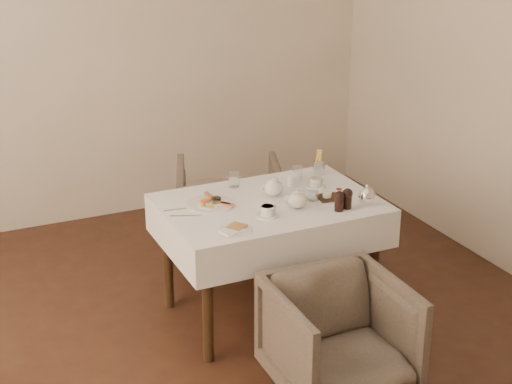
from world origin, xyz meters
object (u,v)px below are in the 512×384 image
object	(u,v)px
armchair_near	(339,338)
armchair_far	(229,210)
teapot_centre	(273,186)
breakfast_plate	(210,203)
table	(269,220)

from	to	relation	value
armchair_near	armchair_far	world-z (taller)	armchair_far
armchair_near	armchair_far	distance (m)	1.79
teapot_centre	breakfast_plate	bearing A→B (deg)	-177.73
armchair_far	breakfast_plate	bearing A→B (deg)	80.35
armchair_near	armchair_far	size ratio (longest dim) A/B	0.92
table	teapot_centre	xyz separation A→B (m)	(0.06, 0.08, 0.18)
armchair_near	table	bearing A→B (deg)	90.09
armchair_far	teapot_centre	distance (m)	0.95
armchair_far	breakfast_plate	size ratio (longest dim) A/B	2.64
armchair_near	breakfast_plate	world-z (taller)	breakfast_plate
table	teapot_centre	world-z (taller)	teapot_centre
armchair_far	teapot_centre	world-z (taller)	teapot_centre
table	armchair_near	xyz separation A→B (m)	(-0.02, -0.88, -0.32)
armchair_near	teapot_centre	distance (m)	1.08
breakfast_plate	teapot_centre	distance (m)	0.41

